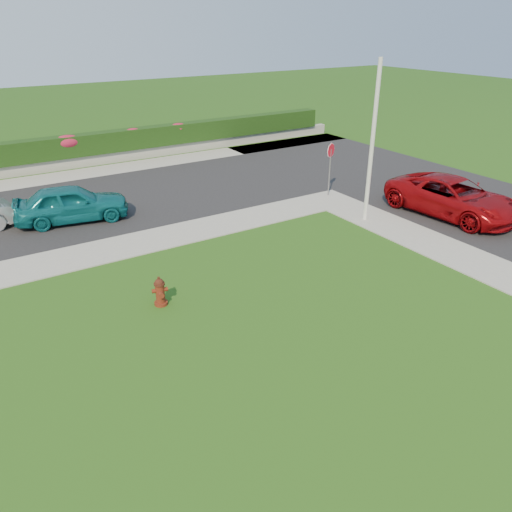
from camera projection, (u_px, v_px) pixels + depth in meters
ground at (346, 357)px, 11.87m from camera, size 120.00×120.00×0.00m
street_right at (500, 212)px, 20.71m from camera, size 8.00×32.00×0.04m
street_far at (19, 218)px, 20.12m from camera, size 26.00×8.00×0.04m
sidewalk_far at (13, 272)px, 15.82m from camera, size 24.00×2.00×0.04m
curb_corner at (329, 200)px, 22.10m from camera, size 2.00×2.00×0.04m
sidewalk_beyond at (85, 173)px, 25.86m from camera, size 34.00×2.00×0.04m
retaining_wall at (77, 162)px, 26.89m from camera, size 34.00×0.40×0.60m
hedge at (74, 146)px, 26.60m from camera, size 32.00×0.90×1.10m
fire_hydrant at (160, 292)px, 13.87m from camera, size 0.46×0.43×0.87m
suv_red at (453, 197)px, 20.04m from camera, size 2.94×5.61×1.51m
sedan_teal at (71, 203)px, 19.47m from camera, size 4.50×2.47×1.45m
utility_pole at (372, 144)px, 18.63m from camera, size 0.16×0.16×6.08m
stop_sign at (331, 157)px, 21.89m from camera, size 0.62×0.26×2.41m
flower_clump_d at (67, 142)px, 26.25m from camera, size 1.41×0.90×0.70m
flower_clump_e at (133, 133)px, 27.94m from camera, size 1.02×0.65×0.51m
flower_clump_f at (178, 128)px, 29.29m from camera, size 1.11×0.71×0.55m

